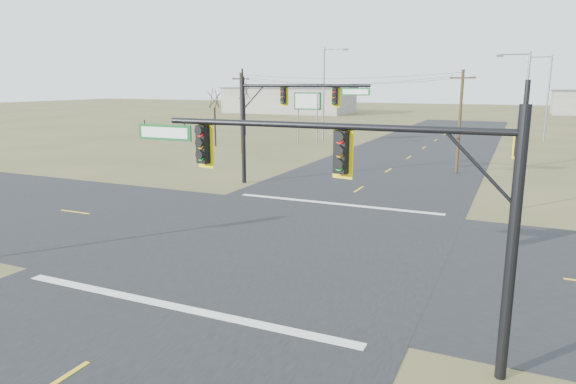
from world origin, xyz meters
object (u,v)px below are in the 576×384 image
object	(u,v)px
pedestal_signal_ne	(517,154)
bare_tree_a	(214,98)
mast_arm_near	(341,171)
utility_pole_near	(460,120)
streetlight_b	(546,94)
bare_tree_b	(244,90)
mast_arm_far	(283,108)
utility_pole_far	(241,111)
highway_sign	(308,107)
streetlight_a	(523,103)
streetlight_c	(326,89)

from	to	relation	value
pedestal_signal_ne	bare_tree_a	size ratio (longest dim) A/B	0.63
mast_arm_near	utility_pole_near	world-z (taller)	utility_pole_near
pedestal_signal_ne	bare_tree_a	world-z (taller)	bare_tree_a
streetlight_b	bare_tree_b	xyz separation A→B (m)	(-35.37, -8.15, 0.29)
mast_arm_far	bare_tree_b	size ratio (longest dim) A/B	1.21
utility_pole_far	highway_sign	size ratio (longest dim) A/B	1.35
mast_arm_far	streetlight_a	size ratio (longest dim) A/B	0.97
mast_arm_near	highway_sign	distance (m)	45.50
highway_sign	streetlight_b	world-z (taller)	streetlight_b
mast_arm_near	streetlight_c	xyz separation A→B (m)	(-17.13, 45.26, 1.43)
pedestal_signal_ne	streetlight_a	distance (m)	16.29
mast_arm_near	pedestal_signal_ne	bearing A→B (deg)	88.40
utility_pole_near	bare_tree_b	distance (m)	34.55
utility_pole_near	utility_pole_far	bearing A→B (deg)	170.28
mast_arm_far	utility_pole_far	xyz separation A→B (m)	(-10.68, 13.40, -1.10)
streetlight_b	bare_tree_b	size ratio (longest dim) A/B	1.35
utility_pole_near	bare_tree_a	distance (m)	26.94
pedestal_signal_ne	streetlight_b	bearing A→B (deg)	100.53
mast_arm_near	highway_sign	bearing A→B (deg)	124.13
highway_sign	bare_tree_b	size ratio (longest dim) A/B	0.79
bare_tree_b	utility_pole_far	bearing A→B (deg)	-62.01
streetlight_c	bare_tree_a	size ratio (longest dim) A/B	1.64
utility_pole_near	highway_sign	size ratio (longest dim) A/B	1.35
utility_pole_far	streetlight_b	bearing A→B (deg)	40.95
streetlight_a	streetlight_b	bearing A→B (deg)	63.16
utility_pole_far	streetlight_c	world-z (taller)	streetlight_c
streetlight_a	bare_tree_b	world-z (taller)	streetlight_a
utility_pole_far	streetlight_a	size ratio (longest dim) A/B	0.84
pedestal_signal_ne	streetlight_b	size ratio (longest dim) A/B	0.42
streetlight_c	utility_pole_near	bearing A→B (deg)	-66.78
mast_arm_near	mast_arm_far	bearing A→B (deg)	129.72
pedestal_signal_ne	utility_pole_far	bearing A→B (deg)	164.12
streetlight_c	streetlight_a	bearing A→B (deg)	-50.44
mast_arm_far	bare_tree_b	world-z (taller)	bare_tree_b
utility_pole_far	streetlight_a	xyz separation A→B (m)	(24.80, 1.84, 1.07)
pedestal_signal_ne	utility_pole_far	distance (m)	28.63
utility_pole_far	bare_tree_b	size ratio (longest dim) A/B	1.06
pedestal_signal_ne	streetlight_b	xyz separation A→B (m)	(2.39, 37.89, 2.49)
pedestal_signal_ne	bare_tree_a	distance (m)	35.10
mast_arm_near	streetlight_b	bearing A→B (deg)	94.42
mast_arm_far	highway_sign	world-z (taller)	mast_arm_far
mast_arm_far	streetlight_b	distance (m)	40.49
mast_arm_far	streetlight_b	bearing A→B (deg)	59.43
mast_arm_far	streetlight_c	xyz separation A→B (m)	(-6.93, 26.73, 0.86)
bare_tree_b	streetlight_c	bearing A→B (deg)	-9.96
highway_sign	streetlight_b	xyz separation A→B (m)	(24.25, 13.69, 1.47)
utility_pole_far	mast_arm_far	bearing A→B (deg)	-51.46
mast_arm_near	utility_pole_far	xyz separation A→B (m)	(-20.88, 31.93, -0.53)
streetlight_c	bare_tree_a	world-z (taller)	streetlight_c
utility_pole_near	streetlight_b	world-z (taller)	streetlight_b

